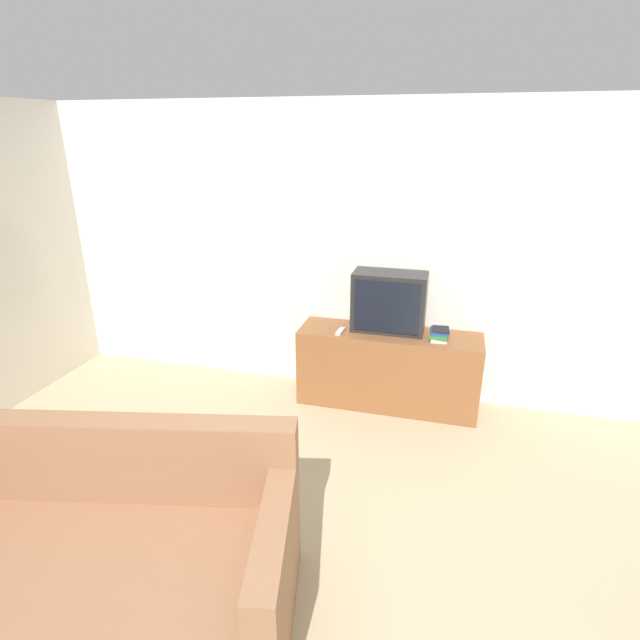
# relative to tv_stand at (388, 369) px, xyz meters

# --- Properties ---
(wall_back) EXTENTS (9.00, 0.06, 2.60)m
(wall_back) POSITION_rel_tv_stand_xyz_m (-0.24, 0.27, 0.95)
(wall_back) COLOR silver
(wall_back) RESTS_ON ground_plane
(tv_stand) EXTENTS (1.58, 0.44, 0.70)m
(tv_stand) POSITION_rel_tv_stand_xyz_m (0.00, 0.00, 0.00)
(tv_stand) COLOR brown
(tv_stand) RESTS_ON ground_plane
(television) EXTENTS (0.62, 0.31, 0.52)m
(television) POSITION_rel_tv_stand_xyz_m (-0.03, 0.07, 0.61)
(television) COLOR black
(television) RESTS_ON tv_stand
(couch) EXTENTS (2.16, 1.36, 0.94)m
(couch) POSITION_rel_tv_stand_xyz_m (-1.13, -2.50, -0.04)
(couch) COLOR #8C6042
(couch) RESTS_ON ground_plane
(book_stack) EXTENTS (0.16, 0.19, 0.10)m
(book_stack) POSITION_rel_tv_stand_xyz_m (0.42, -0.04, 0.40)
(book_stack) COLOR silver
(book_stack) RESTS_ON tv_stand
(remote_on_stand) EXTENTS (0.06, 0.16, 0.02)m
(remote_on_stand) POSITION_rel_tv_stand_xyz_m (-0.42, -0.10, 0.36)
(remote_on_stand) COLOR #B7B7B7
(remote_on_stand) RESTS_ON tv_stand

